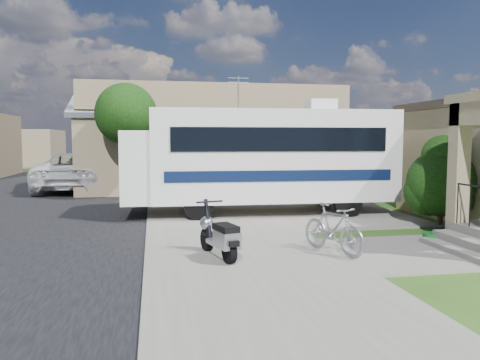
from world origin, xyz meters
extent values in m
plane|color=#254613|center=(0.00, 0.00, 0.00)|extent=(120.00, 120.00, 0.00)
cube|color=black|center=(-7.50, 10.00, 0.01)|extent=(9.00, 80.00, 0.02)
cube|color=slate|center=(-1.00, 10.00, 0.03)|extent=(4.00, 80.00, 0.06)
cube|color=slate|center=(1.50, 4.50, 0.03)|extent=(7.00, 6.00, 0.05)
cube|color=slate|center=(3.00, -1.00, 0.03)|extent=(4.00, 3.00, 0.05)
cube|color=black|center=(5.48, 2.70, 1.70)|extent=(0.04, 1.10, 1.20)
cube|color=slate|center=(3.70, -1.30, 0.16)|extent=(0.40, 2.16, 0.32)
cube|color=slate|center=(3.35, -1.30, 0.08)|extent=(0.35, 2.16, 0.16)
cube|color=#988760|center=(4.08, -0.28, 1.85)|extent=(0.35, 0.35, 2.70)
cube|color=#736548|center=(0.00, 14.00, 1.80)|extent=(12.00, 8.00, 3.60)
cube|color=#565861|center=(0.00, 12.00, 4.15)|extent=(12.50, 4.40, 1.78)
cube|color=#565861|center=(0.00, 16.00, 4.15)|extent=(12.50, 4.40, 1.78)
cube|color=#565861|center=(0.00, 14.00, 4.85)|extent=(12.50, 0.50, 0.22)
cube|color=#736548|center=(0.00, 10.10, 4.15)|extent=(11.76, 0.20, 1.30)
cube|color=#736548|center=(-15.00, 34.00, 1.60)|extent=(8.00, 7.00, 3.20)
cylinder|color=#322016|center=(-3.80, 9.00, 1.57)|extent=(0.20, 0.20, 3.15)
sphere|color=black|center=(-3.80, 9.00, 3.38)|extent=(2.40, 2.40, 2.40)
sphere|color=black|center=(-3.40, 9.20, 2.93)|extent=(1.68, 1.68, 1.68)
cylinder|color=#322016|center=(-3.80, 19.00, 1.65)|extent=(0.20, 0.20, 3.29)
sphere|color=black|center=(-3.80, 19.00, 3.53)|extent=(2.40, 2.40, 2.40)
sphere|color=black|center=(-3.40, 19.20, 3.06)|extent=(1.68, 1.68, 1.68)
cylinder|color=#322016|center=(-3.80, 28.00, 1.50)|extent=(0.20, 0.20, 3.01)
sphere|color=black|center=(-3.80, 28.00, 3.22)|extent=(2.40, 2.40, 2.40)
sphere|color=black|center=(-3.40, 28.20, 2.79)|extent=(1.68, 1.68, 1.68)
cube|color=silver|center=(0.95, 4.72, 1.89)|extent=(7.66, 3.01, 2.81)
cube|color=silver|center=(-3.26, 4.89, 1.56)|extent=(0.97, 2.60, 2.16)
cube|color=black|center=(-3.45, 4.90, 2.16)|extent=(0.16, 2.29, 0.97)
cube|color=black|center=(0.89, 3.36, 2.39)|extent=(6.42, 0.30, 0.70)
cube|color=black|center=(1.00, 6.08, 2.39)|extent=(6.42, 0.30, 0.70)
cube|color=#0A1535|center=(0.89, 3.36, 1.33)|extent=(6.79, 0.30, 0.32)
cube|color=#0A1535|center=(1.00, 6.08, 1.33)|extent=(6.79, 0.30, 0.32)
cube|color=silver|center=(2.56, 4.65, 3.48)|extent=(0.89, 0.79, 0.38)
cylinder|color=#95959C|center=(-0.13, 4.76, 3.83)|extent=(0.04, 0.04, 1.08)
cylinder|color=black|center=(-1.52, 3.63, 0.49)|extent=(0.87, 0.34, 0.86)
cylinder|color=black|center=(-1.42, 6.00, 0.49)|extent=(0.87, 0.34, 0.86)
cylinder|color=black|center=(3.01, 3.45, 0.49)|extent=(0.87, 0.34, 0.86)
cylinder|color=black|center=(3.11, 5.82, 0.49)|extent=(0.87, 0.34, 0.86)
cylinder|color=#322016|center=(4.98, 1.69, 0.37)|extent=(0.15, 0.15, 0.74)
sphere|color=black|center=(4.98, 1.69, 1.21)|extent=(1.86, 1.86, 1.86)
sphere|color=black|center=(5.35, 1.97, 1.58)|extent=(1.49, 1.49, 1.49)
sphere|color=black|center=(4.70, 1.88, 0.93)|extent=(1.30, 1.30, 1.30)
sphere|color=black|center=(5.16, 1.42, 0.84)|extent=(1.12, 1.12, 1.12)
sphere|color=black|center=(4.98, 1.69, 1.95)|extent=(1.12, 1.12, 1.12)
cylinder|color=black|center=(-1.42, -1.30, 0.29)|extent=(0.24, 0.48, 0.46)
cylinder|color=black|center=(-1.71, -0.18, 0.29)|extent=(0.24, 0.48, 0.46)
cube|color=#95959C|center=(-1.55, -0.79, 0.35)|extent=(0.45, 0.64, 0.08)
cube|color=#95959C|center=(-1.44, -1.20, 0.50)|extent=(0.49, 0.65, 0.32)
cube|color=black|center=(-1.46, -1.15, 0.71)|extent=(0.47, 0.69, 0.13)
cube|color=black|center=(-1.38, -1.46, 0.48)|extent=(0.24, 0.25, 0.11)
cylinder|color=black|center=(-1.69, -0.25, 0.71)|extent=(0.17, 0.37, 0.88)
sphere|color=#95959C|center=(-1.71, -0.18, 0.64)|extent=(0.29, 0.29, 0.29)
sphere|color=black|center=(-1.73, -0.10, 0.64)|extent=(0.13, 0.13, 0.13)
cylinder|color=black|center=(-1.67, -0.34, 1.11)|extent=(0.57, 0.18, 0.04)
cube|color=black|center=(-1.71, -0.18, 0.42)|extent=(0.22, 0.32, 0.06)
imported|color=#95959C|center=(0.80, -0.89, 0.51)|extent=(1.08, 1.74, 1.01)
imported|color=silver|center=(-6.27, 13.04, 0.88)|extent=(3.22, 6.49, 1.77)
imported|color=silver|center=(-6.45, 19.53, 0.93)|extent=(3.23, 6.66, 1.87)
cylinder|color=#13611E|center=(3.54, -0.17, 0.10)|extent=(0.44, 0.44, 0.20)
camera|label=1|loc=(-2.81, -9.83, 2.40)|focal=35.00mm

